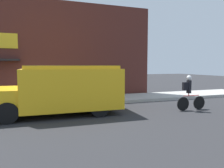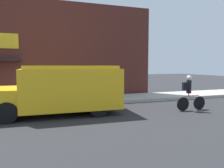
{
  "view_description": "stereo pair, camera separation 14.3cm",
  "coord_description": "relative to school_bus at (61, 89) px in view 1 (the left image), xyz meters",
  "views": [
    {
      "loc": [
        -0.18,
        -10.67,
        2.05
      ],
      "look_at": [
        3.67,
        -0.2,
        1.1
      ],
      "focal_mm": 35.0,
      "sensor_mm": 36.0,
      "label": 1
    },
    {
      "loc": [
        -0.05,
        -10.72,
        2.05
      ],
      "look_at": [
        3.67,
        -0.2,
        1.1
      ],
      "focal_mm": 35.0,
      "sensor_mm": 36.0,
      "label": 2
    }
  ],
  "objects": [
    {
      "name": "sidewalk",
      "position": [
        -0.96,
        2.66,
        -0.97
      ],
      "size": [
        28.0,
        2.52,
        0.17
      ],
      "color": "#ADAAA3",
      "rests_on": "ground_plane"
    },
    {
      "name": "ground_plane",
      "position": [
        -0.96,
        1.4,
        -1.06
      ],
      "size": [
        70.0,
        70.0,
        0.0
      ],
      "primitive_type": "plane",
      "color": "#2B2B2D"
    },
    {
      "name": "cyclist",
      "position": [
        5.58,
        -1.21,
        -0.25
      ],
      "size": [
        1.52,
        0.22,
        1.61
      ],
      "rotation": [
        0.0,
        0.0,
        -0.01
      ],
      "color": "black",
      "rests_on": "ground_plane"
    },
    {
      "name": "storefront",
      "position": [
        -1.03,
        4.15,
        1.87
      ],
      "size": [
        14.66,
        0.98,
        5.87
      ],
      "color": "#4C231E",
      "rests_on": "ground_plane"
    },
    {
      "name": "school_bus",
      "position": [
        0.0,
        0.0,
        0.0
      ],
      "size": [
        5.47,
        2.86,
        2.04
      ],
      "rotation": [
        0.0,
        0.0,
        -0.03
      ],
      "color": "yellow",
      "rests_on": "ground_plane"
    },
    {
      "name": "trash_bin",
      "position": [
        0.3,
        2.76,
        -0.39
      ],
      "size": [
        0.56,
        0.56,
        0.99
      ],
      "color": "slate",
      "rests_on": "sidewalk"
    }
  ]
}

